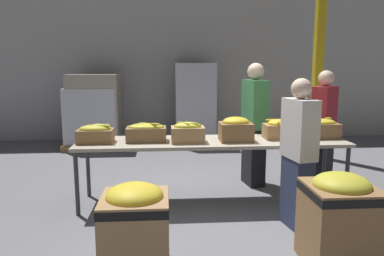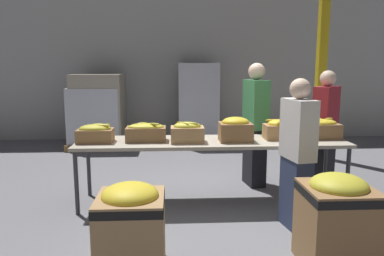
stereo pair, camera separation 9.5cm
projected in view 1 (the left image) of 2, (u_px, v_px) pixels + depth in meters
name	position (u px, v px, depth m)	size (l,w,h in m)	color
ground_plane	(212.00, 202.00, 4.75)	(30.00, 30.00, 0.00)	slate
wall_back	(189.00, 53.00, 8.61)	(16.00, 0.08, 4.00)	#B7B7B2
sorting_table	(212.00, 144.00, 4.63)	(3.30, 0.77, 0.80)	#B2A893
banana_box_0	(95.00, 133.00, 4.46)	(0.42, 0.27, 0.23)	olive
banana_box_1	(146.00, 132.00, 4.54)	(0.48, 0.28, 0.24)	olive
banana_box_2	(188.00, 132.00, 4.48)	(0.40, 0.27, 0.26)	tan
banana_box_3	(236.00, 129.00, 4.57)	(0.39, 0.33, 0.30)	olive
banana_box_4	(279.00, 129.00, 4.71)	(0.38, 0.30, 0.25)	#A37A4C
banana_box_5	(321.00, 128.00, 4.77)	(0.43, 0.33, 0.27)	olive
volunteer_0	(254.00, 125.00, 5.33)	(0.30, 0.50, 1.74)	black
volunteer_1	(298.00, 155.00, 3.91)	(0.28, 0.46, 1.58)	#2D3856
volunteer_2	(323.00, 129.00, 5.31)	(0.47, 0.47, 1.64)	black
donation_bin_0	(135.00, 226.00, 3.06)	(0.55, 0.55, 0.77)	tan
donation_bin_1	(339.00, 217.00, 3.18)	(0.57, 0.57, 0.82)	olive
support_pillar	(319.00, 49.00, 6.81)	(0.16, 0.16, 4.00)	gold
pallet_stack_0	(195.00, 104.00, 8.18)	(0.93, 0.93, 1.76)	olive
pallet_stack_1	(96.00, 111.00, 7.86)	(1.10, 1.10, 1.53)	olive
pallet_stack_2	(94.00, 118.00, 7.88)	(1.13, 1.13, 1.26)	olive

